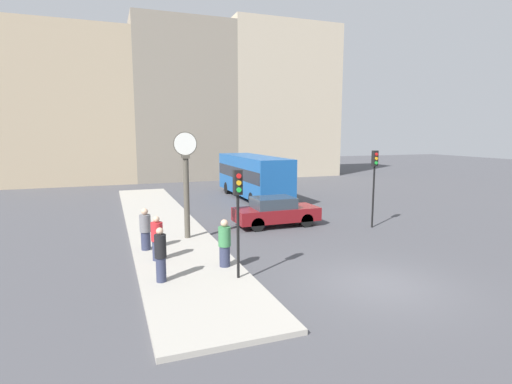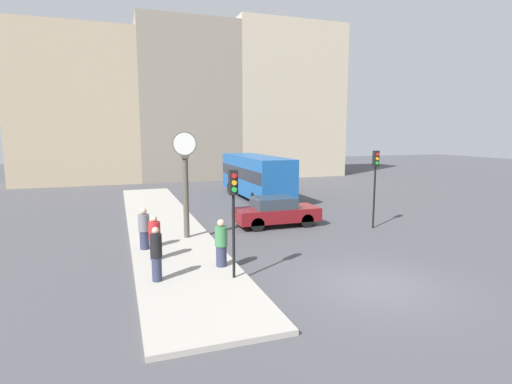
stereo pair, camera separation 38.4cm
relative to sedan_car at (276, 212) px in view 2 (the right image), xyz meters
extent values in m
plane|color=#47474C|center=(-0.06, -8.38, -0.74)|extent=(120.00, 120.00, 0.00)
cube|color=#A39E93|center=(-5.34, 2.21, -0.67)|extent=(3.43, 25.18, 0.15)
cube|color=tan|center=(-10.77, 22.17, 6.25)|extent=(10.94, 5.00, 13.99)
cube|color=gray|center=(-0.45, 22.17, 6.93)|extent=(9.70, 5.00, 15.36)
cube|color=#B7A88E|center=(10.26, 22.17, 7.25)|extent=(11.71, 5.00, 15.98)
cube|color=maroon|center=(0.04, 0.00, -0.13)|extent=(4.21, 1.74, 0.65)
cube|color=#2D3842|center=(-0.13, 0.00, 0.46)|extent=(2.02, 1.57, 0.53)
cylinder|color=black|center=(1.35, 0.76, -0.40)|extent=(0.68, 0.22, 0.68)
cylinder|color=black|center=(1.35, -0.76, -0.40)|extent=(0.68, 0.22, 0.68)
cylinder|color=black|center=(-1.26, 0.76, -0.40)|extent=(0.68, 0.22, 0.68)
cylinder|color=black|center=(-1.26, -0.76, -0.40)|extent=(0.68, 0.22, 0.68)
cube|color=#195199|center=(1.85, 8.42, 0.95)|extent=(2.40, 9.27, 2.67)
cube|color=#1E232D|center=(1.85, 8.42, 1.14)|extent=(2.42, 9.08, 0.79)
cylinder|color=black|center=(2.91, 11.29, -0.29)|extent=(0.28, 0.90, 0.90)
cylinder|color=black|center=(0.79, 11.29, -0.29)|extent=(0.28, 0.90, 0.90)
cylinder|color=black|center=(2.91, 5.54, -0.29)|extent=(0.28, 0.90, 0.90)
cylinder|color=black|center=(0.79, 5.54, -0.29)|extent=(0.28, 0.90, 0.90)
cylinder|color=black|center=(-4.11, -6.64, 0.72)|extent=(0.09, 0.09, 2.63)
cube|color=black|center=(-4.11, -6.64, 2.41)|extent=(0.26, 0.20, 0.76)
cylinder|color=red|center=(-4.11, -6.76, 2.62)|extent=(0.15, 0.04, 0.15)
cylinder|color=orange|center=(-4.11, -6.76, 2.41)|extent=(0.15, 0.04, 0.15)
cylinder|color=green|center=(-4.11, -6.76, 2.21)|extent=(0.15, 0.04, 0.15)
cylinder|color=black|center=(4.37, -1.96, 0.78)|extent=(0.09, 0.09, 3.04)
cube|color=black|center=(4.37, -1.96, 2.68)|extent=(0.26, 0.20, 0.76)
cylinder|color=red|center=(4.37, -2.08, 2.89)|extent=(0.15, 0.04, 0.15)
cylinder|color=orange|center=(4.37, -2.08, 2.68)|extent=(0.15, 0.04, 0.15)
cylinder|color=green|center=(4.37, -2.08, 2.47)|extent=(0.15, 0.04, 0.15)
cylinder|color=#4C473D|center=(-4.68, -1.25, 1.12)|extent=(0.24, 0.24, 3.44)
cube|color=#4C473D|center=(-4.68, -1.25, 2.91)|extent=(0.31, 0.31, 0.14)
cylinder|color=#4C473D|center=(-4.68, -1.25, 3.45)|extent=(1.01, 0.04, 1.01)
cylinder|color=white|center=(-4.68, -1.25, 3.45)|extent=(0.93, 0.06, 0.93)
cylinder|color=#2D334C|center=(-6.27, -3.97, -0.24)|extent=(0.36, 0.36, 0.71)
cylinder|color=red|center=(-6.27, -3.97, 0.45)|extent=(0.42, 0.42, 0.66)
sphere|color=tan|center=(-6.27, -3.97, 0.89)|extent=(0.22, 0.22, 0.22)
cylinder|color=#2D334C|center=(-6.41, -6.14, -0.22)|extent=(0.30, 0.30, 0.76)
cylinder|color=black|center=(-6.41, -6.14, 0.52)|extent=(0.36, 0.36, 0.71)
sphere|color=tan|center=(-6.41, -6.14, 0.99)|extent=(0.22, 0.22, 0.22)
cylinder|color=#2D334C|center=(-4.21, -5.45, -0.24)|extent=(0.36, 0.36, 0.71)
cylinder|color=#387A47|center=(-4.21, -5.45, 0.45)|extent=(0.42, 0.42, 0.66)
sphere|color=tan|center=(-4.21, -5.45, 0.90)|extent=(0.26, 0.26, 0.26)
cylinder|color=#2D334C|center=(-6.54, -2.49, -0.24)|extent=(0.36, 0.36, 0.71)
cylinder|color=slate|center=(-6.54, -2.49, 0.45)|extent=(0.42, 0.42, 0.67)
sphere|color=tan|center=(-6.54, -2.49, 0.91)|extent=(0.25, 0.25, 0.25)
camera|label=1|loc=(-7.77, -18.08, 3.90)|focal=28.00mm
camera|label=2|loc=(-7.41, -18.21, 3.90)|focal=28.00mm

